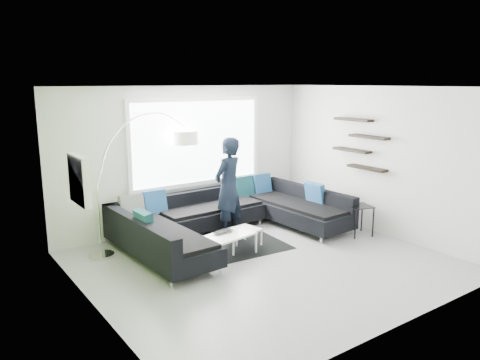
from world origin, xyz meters
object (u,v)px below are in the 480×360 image
(sectional_sofa, at_px, (234,220))
(laptop, at_px, (225,233))
(arc_lamp, at_px, (97,188))
(person, at_px, (228,187))
(coffee_table, at_px, (234,241))
(side_table, at_px, (359,220))

(sectional_sofa, distance_m, laptop, 0.81)
(sectional_sofa, distance_m, arc_lamp, 2.52)
(sectional_sofa, bearing_deg, arc_lamp, 164.00)
(person, bearing_deg, laptop, 32.06)
(coffee_table, relative_size, laptop, 2.84)
(coffee_table, bearing_deg, person, 52.62)
(arc_lamp, bearing_deg, side_table, -30.61)
(person, height_order, laptop, person)
(arc_lamp, bearing_deg, sectional_sofa, -22.97)
(sectional_sofa, height_order, person, person)
(sectional_sofa, xyz_separation_m, side_table, (2.08, -1.16, -0.09))
(side_table, xyz_separation_m, laptop, (-2.66, 0.60, 0.10))
(coffee_table, relative_size, side_table, 2.00)
(person, bearing_deg, coffee_table, 41.46)
(person, bearing_deg, side_table, 123.80)
(coffee_table, xyz_separation_m, person, (0.42, 0.81, 0.75))
(person, relative_size, laptop, 4.59)
(arc_lamp, bearing_deg, laptop, -42.24)
(person, bearing_deg, sectional_sofa, 59.25)
(arc_lamp, relative_size, side_table, 4.03)
(coffee_table, distance_m, side_table, 2.53)
(laptop, bearing_deg, side_table, -21.27)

